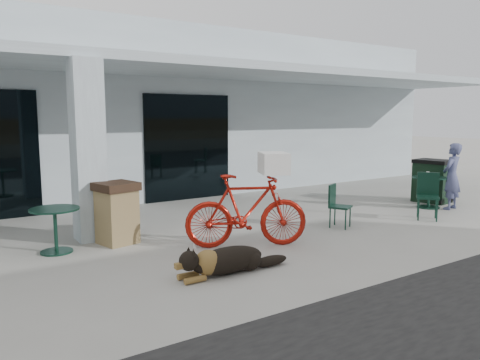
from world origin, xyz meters
TOP-DOWN VIEW (x-y plane):
  - ground at (0.00, 0.00)m, footprint 80.00×80.00m
  - building at (0.00, 8.50)m, footprint 22.00×7.00m
  - storefront_glass_right at (1.80, 4.98)m, footprint 2.40×0.06m
  - column at (-1.50, 2.30)m, footprint 0.50×0.50m
  - overhang at (0.00, 3.60)m, footprint 22.00×2.80m
  - bicycle at (0.51, 0.40)m, footprint 2.08×1.37m
  - laundry_basket at (0.92, 0.21)m, footprint 0.64×0.71m
  - dog at (-0.46, -0.56)m, footprint 1.28×0.43m
  - cup_near_dog at (-0.22, 0.82)m, footprint 0.09×0.09m
  - cafe_table_near at (-2.20, 1.80)m, footprint 0.98×0.98m
  - cafe_table_far at (5.98, 0.78)m, footprint 0.98×0.98m
  - cafe_chair_far_a at (2.80, 0.52)m, footprint 0.53×0.54m
  - cafe_chair_far_b at (4.84, 0.02)m, footprint 0.65×0.64m
  - person at (6.26, 0.40)m, footprint 0.62×0.47m
  - cup_on_table at (6.10, 0.92)m, footprint 0.09×0.09m
  - trash_receptacle at (-1.20, 1.80)m, footprint 0.74×0.74m
  - wheeled_bin at (6.73, 1.20)m, footprint 0.78×0.93m

SIDE VIEW (x-z plane):
  - ground at x=0.00m, z-range 0.00..0.00m
  - cup_near_dog at x=-0.22m, z-range 0.00..0.10m
  - dog at x=-0.46m, z-range 0.00..0.43m
  - cafe_table_near at x=-2.20m, z-range 0.00..0.72m
  - cafe_table_far at x=5.98m, z-range 0.00..0.74m
  - cafe_chair_far_a at x=2.80m, z-range 0.00..0.84m
  - cafe_chair_far_b at x=4.84m, z-range 0.00..0.98m
  - trash_receptacle at x=-1.20m, z-range 0.00..1.05m
  - wheeled_bin at x=6.73m, z-range 0.00..1.07m
  - bicycle at x=0.51m, z-range 0.00..1.22m
  - person at x=6.26m, z-range 0.00..1.54m
  - cup_on_table at x=6.10m, z-range 0.74..0.84m
  - storefront_glass_right at x=1.80m, z-range 0.00..2.70m
  - laundry_basket at x=0.92m, z-range 1.22..1.56m
  - column at x=-1.50m, z-range 0.00..3.12m
  - building at x=0.00m, z-range 0.00..4.50m
  - overhang at x=0.00m, z-range 3.12..3.30m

